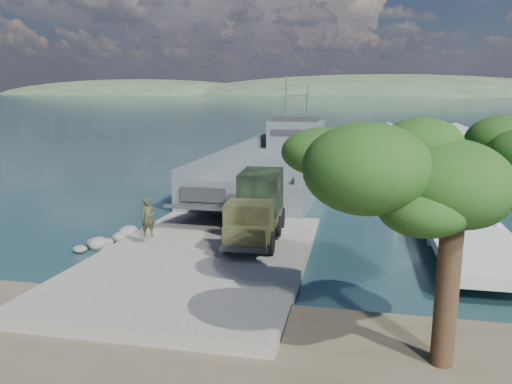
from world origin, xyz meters
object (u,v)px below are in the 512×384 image
Objects in this scene: pier at (428,173)px; landing_craft at (278,169)px; military_truck at (257,207)px; sailboat_near at (453,171)px; soldier at (149,225)px; sailboat_far at (440,160)px; overhang_tree at (433,170)px.

pier is 13.60m from landing_craft.
sailboat_near is (14.62, 26.55, -1.89)m from military_truck.
sailboat_far is (19.74, 36.13, -1.16)m from soldier.
military_truck is at bearing -109.92° from sailboat_far.
soldier is 0.34× the size of sailboat_near.
landing_craft is (-12.99, 3.94, -0.74)m from pier.
landing_craft is at bearing -143.59° from sailboat_near.
sailboat_near is 38.24m from overhang_tree.
sailboat_far is at bearing 22.41° from soldier.
military_truck is 0.89× the size of overhang_tree.
military_truck is (2.10, -20.87, 1.34)m from landing_craft.
soldier is at bearing -115.53° from sailboat_far.
sailboat_near reaches higher than soldier.
sailboat_near is at bearing -85.67° from sailboat_far.
landing_craft is 33.16m from overhang_tree.
pier is 6.87× the size of sailboat_far.
sailboat_near reaches higher than pier.
landing_craft is 4.24× the size of overhang_tree.
pier is 25.01m from soldier.
pier is 5.88× the size of military_truck.
landing_craft reaches higher than overhang_tree.
soldier is at bearing 146.18° from overhang_tree.
pier is at bearing 54.98° from military_truck.
overhang_tree is at bearing -72.75° from soldier.
sailboat_far is 0.76× the size of overhang_tree.
sailboat_far is at bearing 108.86° from sailboat_near.
sailboat_near is at bearing 58.91° from military_truck.
landing_craft reaches higher than pier.
sailboat_far reaches higher than pier.
military_truck is 1.17× the size of sailboat_far.
overhang_tree is (12.49, -8.37, 4.64)m from soldier.
soldier is (-3.18, -23.01, 0.64)m from landing_craft.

